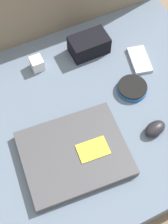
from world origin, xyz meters
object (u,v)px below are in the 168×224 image
object	(u,v)px
camera_pouch	(89,45)
charger_brick	(37,64)
phone_silver	(140,60)
laptop	(75,154)
computer_mouse	(155,129)
speaker_puck	(132,88)

from	to	relation	value
camera_pouch	charger_brick	bearing A→B (deg)	177.12
phone_silver	camera_pouch	distance (m)	0.19
phone_silver	charger_brick	xyz separation A→B (m)	(-0.33, 0.13, 0.02)
laptop	phone_silver	xyz separation A→B (m)	(0.35, 0.22, -0.01)
computer_mouse	phone_silver	size ratio (longest dim) A/B	0.62
phone_silver	charger_brick	distance (m)	0.36
laptop	camera_pouch	xyz separation A→B (m)	(0.21, 0.34, 0.02)
phone_silver	camera_pouch	world-z (taller)	camera_pouch
laptop	speaker_puck	bearing A→B (deg)	30.64
laptop	speaker_puck	distance (m)	0.30
computer_mouse	charger_brick	world-z (taller)	charger_brick
laptop	speaker_puck	world-z (taller)	laptop
camera_pouch	charger_brick	world-z (taller)	camera_pouch
computer_mouse	camera_pouch	bearing A→B (deg)	87.24
camera_pouch	laptop	bearing A→B (deg)	-121.88
computer_mouse	camera_pouch	distance (m)	0.38
speaker_puck	charger_brick	world-z (taller)	charger_brick
speaker_puck	phone_silver	xyz separation A→B (m)	(0.09, 0.09, -0.00)
speaker_puck	camera_pouch	bearing A→B (deg)	105.05
phone_silver	speaker_puck	bearing A→B (deg)	-118.49
laptop	computer_mouse	size ratio (longest dim) A/B	4.13
laptop	charger_brick	distance (m)	0.35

